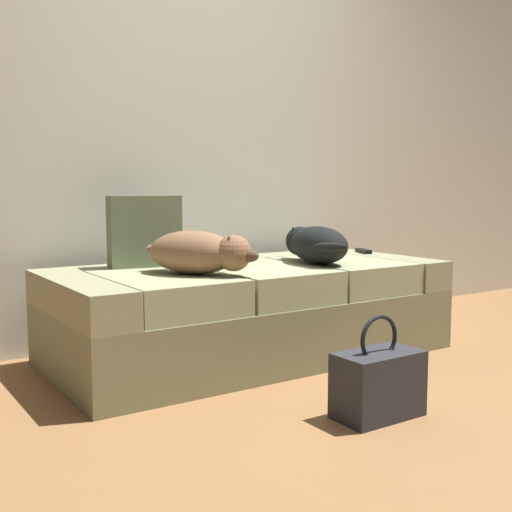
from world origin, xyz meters
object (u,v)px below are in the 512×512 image
object	(u,v)px
handbag	(378,383)
dog_dark	(315,244)
tv_remote	(363,251)
couch	(250,311)
dog_tan	(200,252)
throw_pillow	(145,231)

from	to	relation	value
handbag	dog_dark	bearing A→B (deg)	65.10
tv_remote	handbag	xyz separation A→B (m)	(-0.95, -1.09, -0.34)
dog_dark	handbag	xyz separation A→B (m)	(-0.40, -0.86, -0.42)
couch	dog_tan	world-z (taller)	dog_tan
couch	throw_pillow	size ratio (longest dim) A/B	5.63
couch	handbag	distance (m)	0.97
dog_dark	tv_remote	distance (m)	0.60
couch	throw_pillow	world-z (taller)	throw_pillow
dog_dark	tv_remote	bearing A→B (deg)	22.79
dog_dark	couch	bearing A→B (deg)	161.80
handbag	tv_remote	bearing A→B (deg)	49.06
dog_dark	handbag	size ratio (longest dim) A/B	1.45
couch	dog_dark	distance (m)	0.47
couch	tv_remote	world-z (taller)	tv_remote
throw_pillow	handbag	bearing A→B (deg)	-73.07
couch	tv_remote	distance (m)	0.91
dog_tan	handbag	size ratio (longest dim) A/B	1.38
dog_tan	dog_dark	world-z (taller)	dog_tan
dog_tan	tv_remote	world-z (taller)	dog_tan
dog_tan	handbag	distance (m)	0.96
dog_tan	couch	bearing A→B (deg)	22.24
tv_remote	handbag	size ratio (longest dim) A/B	0.40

